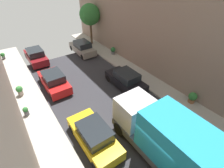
{
  "coord_description": "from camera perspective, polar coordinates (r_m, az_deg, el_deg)",
  "views": [
    {
      "loc": [
        -5.52,
        -3.02,
        9.3
      ],
      "look_at": [
        1.49,
        7.09,
        0.5
      ],
      "focal_mm": 27.06,
      "sensor_mm": 36.0,
      "label": 1
    }
  ],
  "objects": [
    {
      "name": "delivery_truck",
      "position": [
        9.76,
        18.05,
        -17.23
      ],
      "size": [
        2.26,
        6.6,
        3.38
      ],
      "color": "#4C4C51",
      "rests_on": "ground"
    },
    {
      "name": "street_tree_1",
      "position": [
        23.41,
        -7.51,
        22.17
      ],
      "size": [
        2.66,
        2.66,
        5.18
      ],
      "color": "brown",
      "rests_on": "sidewalk_right"
    },
    {
      "name": "potted_plant_4",
      "position": [
        16.15,
        -28.76,
        -1.85
      ],
      "size": [
        0.54,
        0.54,
        0.88
      ],
      "color": "#B2A899",
      "rests_on": "sidewalk_left"
    },
    {
      "name": "potted_plant_0",
      "position": [
        23.62,
        -32.94,
        8.09
      ],
      "size": [
        0.47,
        0.47,
        0.76
      ],
      "color": "slate",
      "rests_on": "sidewalk_left"
    },
    {
      "name": "parked_car_right_1",
      "position": [
        15.31,
        4.69,
        1.37
      ],
      "size": [
        1.78,
        4.2,
        1.57
      ],
      "color": "black",
      "rests_on": "ground"
    },
    {
      "name": "potted_plant_5",
      "position": [
        21.07,
        0.35,
        11.3
      ],
      "size": [
        0.6,
        0.6,
        0.88
      ],
      "color": "slate",
      "rests_on": "sidewalk_right"
    },
    {
      "name": "parked_car_left_4",
      "position": [
        21.3,
        -24.33,
        8.59
      ],
      "size": [
        1.78,
        4.2,
        1.57
      ],
      "color": "maroon",
      "rests_on": "ground"
    },
    {
      "name": "parked_car_left_2",
      "position": [
        10.84,
        -6.06,
        -17.05
      ],
      "size": [
        1.78,
        4.2,
        1.57
      ],
      "color": "gold",
      "rests_on": "ground"
    },
    {
      "name": "parked_car_left_3",
      "position": [
        16.01,
        -19.01,
        1.0
      ],
      "size": [
        1.78,
        4.2,
        1.57
      ],
      "color": "red",
      "rests_on": "ground"
    },
    {
      "name": "sidewalk_right",
      "position": [
        14.31,
        29.47,
        -10.34
      ],
      "size": [
        2.0,
        44.0,
        0.15
      ],
      "primitive_type": "cube",
      "color": "#A8A399",
      "rests_on": "ground"
    },
    {
      "name": "potted_plant_3",
      "position": [
        14.9,
        25.54,
        -4.08
      ],
      "size": [
        0.67,
        0.67,
        0.91
      ],
      "color": "brown",
      "rests_on": "sidewalk_right"
    },
    {
      "name": "ground",
      "position": [
        11.23,
        15.77,
        -22.45
      ],
      "size": [
        32.0,
        32.0,
        0.0
      ],
      "primitive_type": "plane",
      "color": "#2D2D33"
    },
    {
      "name": "potted_plant_2",
      "position": [
        13.98,
        -27.1,
        -8.14
      ],
      "size": [
        0.38,
        0.38,
        0.7
      ],
      "color": "slate",
      "rests_on": "sidewalk_left"
    },
    {
      "name": "parked_car_right_2",
      "position": [
        21.86,
        -9.97,
        11.94
      ],
      "size": [
        1.78,
        4.2,
        1.57
      ],
      "color": "gray",
      "rests_on": "ground"
    }
  ]
}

